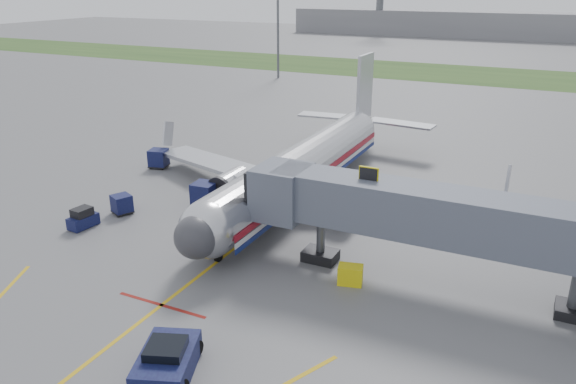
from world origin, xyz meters
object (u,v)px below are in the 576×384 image
at_px(baggage_tug, 83,219).
at_px(belt_loader, 249,196).
at_px(airliner, 302,166).
at_px(pushback_tug, 167,362).
at_px(ramp_worker, 258,176).

height_order(baggage_tug, belt_loader, belt_loader).
height_order(airliner, pushback_tug, airliner).
xyz_separation_m(pushback_tug, baggage_tug, (-15.99, 10.83, -0.01)).
xyz_separation_m(airliner, baggage_tug, (-11.99, -13.08, -1.97)).
bearing_deg(airliner, baggage_tug, -132.50).
relative_size(airliner, pushback_tug, 7.88).
xyz_separation_m(airliner, belt_loader, (-3.35, -3.26, -2.10)).
relative_size(airliner, ramp_worker, 19.16).
height_order(pushback_tug, baggage_tug, pushback_tug).
bearing_deg(pushback_tug, belt_loader, 109.60).
bearing_deg(ramp_worker, baggage_tug, -139.02).
bearing_deg(airliner, pushback_tug, -80.51).
distance_m(airliner, pushback_tug, 24.33).
relative_size(belt_loader, ramp_worker, 2.50).
bearing_deg(baggage_tug, airliner, 47.50).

